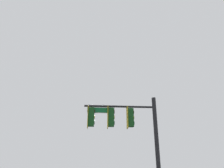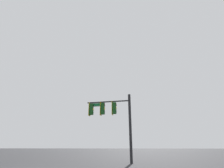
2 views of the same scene
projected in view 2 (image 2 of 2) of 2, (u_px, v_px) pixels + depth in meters
The scene contains 1 object.
signal_pole_near at pixel (113, 115), 16.65m from camera, with size 4.36×0.72×6.15m.
Camera 2 is at (-7.46, 9.62, 1.33)m, focal length 28.00 mm.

